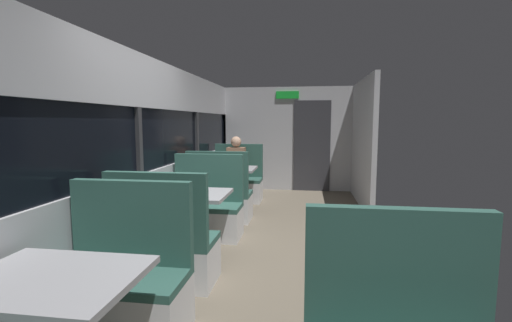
% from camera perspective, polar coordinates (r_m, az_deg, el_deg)
% --- Properties ---
extents(ground_plane, '(3.30, 9.20, 0.02)m').
position_cam_1_polar(ground_plane, '(4.00, 1.60, -16.35)').
color(ground_plane, '#665B4C').
extents(carriage_window_panel_left, '(0.09, 8.48, 2.30)m').
position_cam_1_polar(carriage_window_panel_left, '(4.14, -18.75, 0.10)').
color(carriage_window_panel_left, '#B2B2B7').
rests_on(carriage_window_panel_left, ground_plane).
extents(carriage_end_bulkhead, '(2.90, 0.11, 2.30)m').
position_cam_1_polar(carriage_end_bulkhead, '(7.88, 5.52, 3.50)').
color(carriage_end_bulkhead, '#B2B2B7').
rests_on(carriage_end_bulkhead, ground_plane).
extents(carriage_aisle_panel_right, '(0.08, 2.40, 2.30)m').
position_cam_1_polar(carriage_aisle_panel_right, '(6.76, 16.93, 2.86)').
color(carriage_aisle_panel_right, '#B2B2B7').
rests_on(carriage_aisle_panel_right, ground_plane).
extents(dining_table_near_window, '(0.90, 0.70, 0.74)m').
position_cam_1_polar(dining_table_near_window, '(2.24, -30.32, -18.24)').
color(dining_table_near_window, '#9E9EA3').
rests_on(dining_table_near_window, ground_plane).
extents(bench_near_window_facing_entry, '(0.95, 0.50, 1.10)m').
position_cam_1_polar(bench_near_window_facing_entry, '(2.89, -20.86, -18.79)').
color(bench_near_window_facing_entry, silver).
rests_on(bench_near_window_facing_entry, ground_plane).
extents(dining_table_mid_window, '(0.90, 0.70, 0.74)m').
position_cam_1_polar(dining_table_mid_window, '(4.07, -10.96, -6.48)').
color(dining_table_mid_window, '#9E9EA3').
rests_on(dining_table_mid_window, ground_plane).
extents(bench_mid_window_facing_end, '(0.95, 0.50, 1.10)m').
position_cam_1_polar(bench_mid_window_facing_end, '(3.53, -14.65, -13.87)').
color(bench_mid_window_facing_end, silver).
rests_on(bench_mid_window_facing_end, ground_plane).
extents(bench_mid_window_facing_entry, '(0.95, 0.50, 1.10)m').
position_cam_1_polar(bench_mid_window_facing_entry, '(4.79, -8.12, -8.29)').
color(bench_mid_window_facing_entry, silver).
rests_on(bench_mid_window_facing_entry, ground_plane).
extents(dining_table_far_window, '(0.90, 0.70, 0.74)m').
position_cam_1_polar(dining_table_far_window, '(6.12, -4.34, -2.03)').
color(dining_table_far_window, '#9E9EA3').
rests_on(dining_table_far_window, ground_plane).
extents(bench_far_window_facing_end, '(0.95, 0.50, 1.10)m').
position_cam_1_polar(bench_far_window_facing_end, '(5.51, -5.88, -6.30)').
color(bench_far_window_facing_end, silver).
rests_on(bench_far_window_facing_end, ground_plane).
extents(bench_far_window_facing_entry, '(0.95, 0.50, 1.10)m').
position_cam_1_polar(bench_far_window_facing_entry, '(6.85, -3.05, -3.75)').
color(bench_far_window_facing_entry, silver).
rests_on(bench_far_window_facing_entry, ground_plane).
extents(seated_passenger, '(0.47, 0.55, 1.26)m').
position_cam_1_polar(seated_passenger, '(6.74, -3.18, -2.11)').
color(seated_passenger, '#26262D').
rests_on(seated_passenger, ground_plane).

